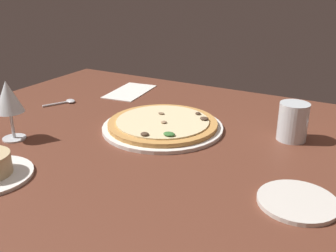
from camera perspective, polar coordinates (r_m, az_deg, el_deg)
dining_table at (r=99.51cm, az=0.87°, el=-3.82°), size 150.00×110.00×4.00cm
pizza_main at (r=108.03cm, az=-0.79°, el=0.16°), size 33.92×33.92×3.39cm
wine_glass_far at (r=106.18cm, az=-22.63°, el=3.75°), size 7.43×7.43×15.89cm
water_glass at (r=105.19cm, az=17.99°, el=0.27°), size 7.69×7.69×10.03cm
side_plate at (r=78.56cm, az=18.64°, el=-10.55°), size 15.25×15.25×0.90cm
paper_menu at (r=143.37cm, az=-5.65°, el=5.10°), size 14.38×23.04×0.30cm
spoon at (r=134.61cm, az=-14.81°, el=3.50°), size 7.17×10.83×1.00cm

